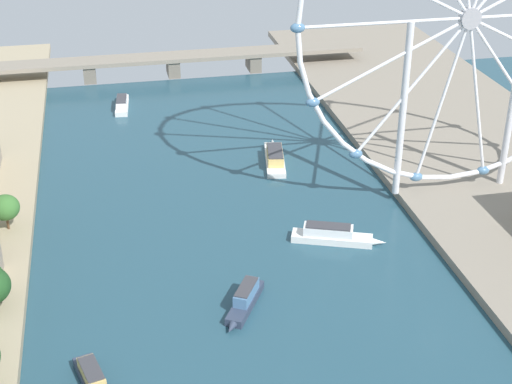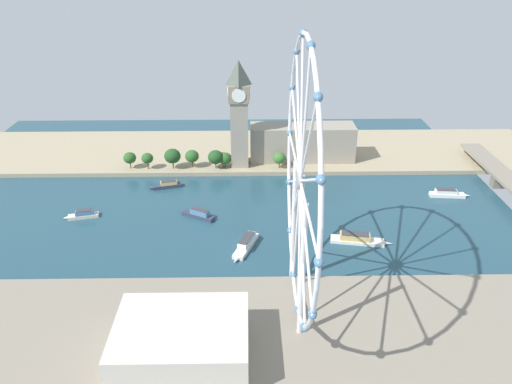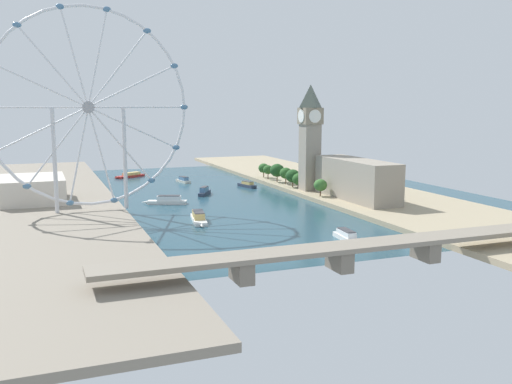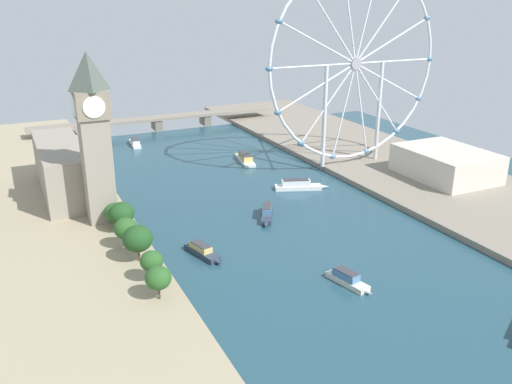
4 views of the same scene
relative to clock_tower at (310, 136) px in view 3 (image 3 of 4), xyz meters
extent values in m
plane|color=#234756|center=(76.70, -19.71, -43.50)|extent=(386.57, 386.57, 0.00)
cube|color=tan|center=(-31.58, -19.71, -42.00)|extent=(90.00, 520.00, 3.00)
cube|color=gray|center=(184.99, -19.71, -42.00)|extent=(90.00, 520.00, 3.00)
cube|color=gray|center=(0.00, 0.00, -16.04)|extent=(12.50, 12.50, 48.91)
cube|color=gray|center=(0.00, 0.00, 14.45)|extent=(14.50, 14.50, 12.08)
pyramid|color=#4C564C|center=(0.00, 0.00, 28.87)|extent=(13.12, 13.12, 16.75)
cylinder|color=white|center=(0.00, 7.50, 14.45)|extent=(9.50, 0.50, 9.50)
cylinder|color=white|center=(0.00, -7.50, 14.45)|extent=(9.50, 0.50, 9.50)
cylinder|color=white|center=(7.50, 0.00, 14.45)|extent=(0.50, 9.50, 9.50)
cylinder|color=white|center=(-7.50, 0.00, 14.45)|extent=(0.50, 9.50, 9.50)
cube|color=gray|center=(-11.63, 47.24, -27.11)|extent=(22.00, 78.48, 26.78)
cylinder|color=#513823|center=(4.47, -80.44, -38.26)|extent=(0.80, 0.80, 4.48)
ellipsoid|color=#285623|center=(4.47, -80.44, -32.32)|extent=(9.23, 9.23, 8.31)
cylinder|color=#513823|center=(5.69, -67.41, -38.05)|extent=(0.80, 0.80, 4.90)
ellipsoid|color=#285623|center=(5.69, -67.41, -32.18)|extent=(8.55, 8.55, 7.70)
cylinder|color=#513823|center=(5.13, -49.08, -38.03)|extent=(0.80, 0.80, 4.95)
ellipsoid|color=#1E471E|center=(5.13, -49.08, -30.80)|extent=(11.88, 11.88, 10.69)
cylinder|color=#513823|center=(3.56, -35.04, -38.09)|extent=(0.80, 0.80, 4.82)
ellipsoid|color=#285623|center=(3.56, -35.04, -31.67)|extent=(10.03, 10.03, 9.03)
cylinder|color=#513823|center=(5.54, -17.65, -38.38)|extent=(0.80, 0.80, 4.25)
ellipsoid|color=#1E471E|center=(5.54, -17.65, -31.74)|extent=(11.28, 11.28, 10.15)
cylinder|color=#513823|center=(3.29, -12.64, -38.26)|extent=(0.80, 0.80, 4.49)
ellipsoid|color=#285623|center=(3.29, -12.64, -32.74)|extent=(8.19, 8.19, 7.37)
cylinder|color=#513823|center=(3.83, -10.87, -38.97)|extent=(0.80, 0.80, 3.06)
ellipsoid|color=#285623|center=(3.83, -10.87, -33.52)|extent=(9.80, 9.80, 8.82)
cylinder|color=#513823|center=(5.93, 29.07, -38.40)|extent=(0.80, 0.80, 4.19)
ellipsoid|color=#386B2D|center=(5.93, 29.07, -32.59)|extent=(9.29, 9.29, 8.36)
torus|color=silver|center=(159.24, 27.47, 21.31)|extent=(117.18, 1.79, 117.18)
cylinder|color=#99999E|center=(159.24, 27.47, 21.31)|extent=(6.92, 3.00, 6.92)
cylinder|color=silver|center=(188.09, 27.47, 21.31)|extent=(57.69, 1.07, 1.07)
cylinder|color=silver|center=(185.23, 27.47, 33.82)|extent=(52.45, 1.07, 26.00)
cylinder|color=silver|center=(177.23, 27.47, 43.86)|extent=(36.81, 1.07, 45.78)
cylinder|color=silver|center=(165.66, 27.47, 49.43)|extent=(13.89, 1.07, 56.49)
cylinder|color=silver|center=(152.83, 27.47, 49.43)|extent=(13.89, 1.07, 56.49)
cylinder|color=silver|center=(141.26, 27.47, 43.86)|extent=(36.81, 1.07, 45.78)
cylinder|color=silver|center=(133.25, 27.47, 33.82)|extent=(52.45, 1.07, 26.00)
cylinder|color=silver|center=(130.40, 27.47, 21.31)|extent=(57.69, 1.07, 1.07)
cylinder|color=silver|center=(133.25, 27.47, 8.79)|extent=(52.45, 1.07, 26.00)
cylinder|color=silver|center=(141.26, 27.47, -1.24)|extent=(36.81, 1.07, 45.78)
cylinder|color=silver|center=(152.83, 27.47, -6.82)|extent=(13.89, 1.07, 56.49)
cylinder|color=silver|center=(165.66, 27.47, -6.82)|extent=(13.89, 1.07, 56.49)
cylinder|color=silver|center=(177.23, 27.47, -1.24)|extent=(36.81, 1.07, 45.78)
cylinder|color=silver|center=(185.23, 27.47, 8.79)|extent=(52.45, 1.07, 26.00)
ellipsoid|color=teal|center=(195.22, 27.47, 66.41)|extent=(4.80, 3.20, 3.20)
ellipsoid|color=teal|center=(172.08, 27.47, 77.56)|extent=(4.80, 3.20, 3.20)
ellipsoid|color=teal|center=(146.41, 27.47, 77.56)|extent=(4.80, 3.20, 3.20)
ellipsoid|color=teal|center=(123.27, 27.47, 66.41)|extent=(4.80, 3.20, 3.20)
ellipsoid|color=teal|center=(107.26, 27.47, 46.34)|extent=(4.80, 3.20, 3.20)
ellipsoid|color=teal|center=(101.55, 27.47, 21.31)|extent=(4.80, 3.20, 3.20)
ellipsoid|color=teal|center=(107.26, 27.47, -3.72)|extent=(4.80, 3.20, 3.20)
ellipsoid|color=teal|center=(123.27, 27.47, -23.80)|extent=(4.80, 3.20, 3.20)
ellipsoid|color=teal|center=(146.41, 27.47, -34.94)|extent=(4.80, 3.20, 3.20)
ellipsoid|color=teal|center=(172.08, 27.47, -34.94)|extent=(4.80, 3.20, 3.20)
ellipsoid|color=teal|center=(195.22, 27.47, -23.80)|extent=(4.80, 3.20, 3.20)
cylinder|color=silver|center=(179.44, 27.47, -9.60)|extent=(2.40, 2.40, 61.81)
cylinder|color=silver|center=(139.05, 27.47, -9.60)|extent=(2.40, 2.40, 61.81)
cube|color=beige|center=(192.81, -20.65, -32.38)|extent=(40.17, 52.57, 16.24)
cube|color=gray|center=(76.70, 181.30, -34.22)|extent=(198.57, 15.18, 2.00)
cube|color=#70685B|center=(34.51, 181.30, -39.36)|extent=(6.00, 13.67, 8.28)
cube|color=#70685B|center=(76.70, 181.30, -39.36)|extent=(6.00, 13.67, 8.28)
cube|color=#70685B|center=(118.89, 181.30, -39.36)|extent=(6.00, 13.67, 8.28)
cube|color=white|center=(48.31, 138.91, -42.35)|extent=(7.45, 23.25, 2.31)
cone|color=white|center=(49.47, 152.14, -42.35)|extent=(2.66, 4.30, 2.31)
cube|color=white|center=(48.21, 137.77, -39.93)|extent=(5.81, 14.31, 2.53)
cube|color=#38383D|center=(48.21, 137.77, -38.44)|extent=(5.47, 12.90, 0.45)
cube|color=#B22D28|center=(109.79, -147.76, -42.54)|extent=(28.08, 20.23, 1.91)
cone|color=#B22D28|center=(123.98, -139.79, -42.54)|extent=(5.33, 4.13, 1.91)
cube|color=#DBB766|center=(108.57, -148.45, -40.36)|extent=(17.27, 13.45, 2.46)
cube|color=beige|center=(72.84, -95.83, -42.46)|extent=(9.17, 18.85, 2.07)
cone|color=beige|center=(75.15, -106.11, -42.46)|extent=(2.74, 3.64, 2.07)
cube|color=teal|center=(72.65, -94.95, -40.03)|extent=(6.67, 11.25, 2.79)
cube|color=#38383D|center=(72.65, -94.95, -38.47)|extent=(6.23, 10.18, 0.33)
cube|color=white|center=(108.73, 4.51, -42.31)|extent=(26.56, 14.92, 2.38)
cone|color=white|center=(122.92, -0.85, -42.31)|extent=(5.24, 3.89, 2.38)
cube|color=white|center=(107.51, 4.97, -39.53)|extent=(16.66, 10.39, 3.18)
cube|color=#38383D|center=(107.51, 4.97, -37.75)|extent=(15.08, 9.61, 0.39)
cube|color=white|center=(104.19, 67.49, -42.55)|extent=(12.18, 30.68, 1.91)
cone|color=white|center=(107.19, 84.60, -42.55)|extent=(2.81, 5.63, 1.91)
cube|color=#DBB766|center=(103.94, 66.02, -39.90)|extent=(8.79, 17.54, 3.38)
cube|color=#38383D|center=(103.94, 66.02, -38.01)|extent=(8.22, 15.84, 0.42)
cube|color=#2D384C|center=(74.31, -24.73, -42.27)|extent=(14.57, 20.81, 2.45)
cone|color=#2D384C|center=(68.30, -35.45, -42.27)|extent=(4.00, 4.52, 2.45)
cube|color=teal|center=(74.83, -23.81, -39.38)|extent=(9.42, 12.46, 3.34)
cube|color=#38383D|center=(74.83, -23.81, -37.52)|extent=(8.67, 11.32, 0.39)
cube|color=#2D384C|center=(31.44, -49.79, -42.31)|extent=(10.13, 20.53, 2.39)
cone|color=#2D384C|center=(34.42, -60.94, -42.31)|extent=(3.23, 4.07, 2.39)
cube|color=#DBB766|center=(31.18, -48.83, -39.97)|extent=(7.10, 12.00, 2.27)
cube|color=#38383D|center=(31.18, -48.83, -38.65)|extent=(6.61, 10.86, 0.38)
camera|label=1|loc=(40.60, -201.91, 86.93)|focal=54.35mm
camera|label=2|loc=(342.94, 6.12, 108.15)|focal=35.01mm
camera|label=3|loc=(188.77, 376.98, 23.19)|focal=39.82mm
camera|label=4|loc=(-35.25, -242.00, 58.62)|focal=37.58mm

